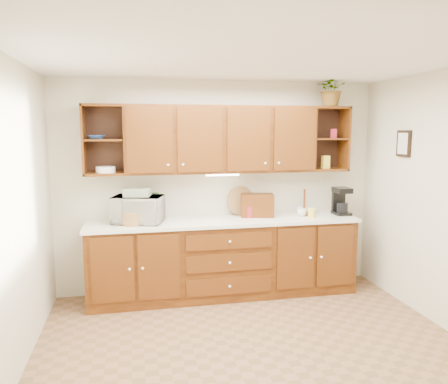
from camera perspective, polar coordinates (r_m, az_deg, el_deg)
name	(u,v)px	position (r m, az deg, el deg)	size (l,w,h in m)	color
floor	(256,353)	(4.23, 4.26, -20.21)	(4.00, 4.00, 0.00)	brown
ceiling	(260,57)	(3.77, 4.70, 17.17)	(4.00, 4.00, 0.00)	white
back_wall	(219,186)	(5.47, -0.64, 0.73)	(4.00, 4.00, 0.00)	beige
left_wall	(9,222)	(3.77, -26.27, -3.53)	(3.50, 3.50, 0.00)	beige
base_cabinets	(224,259)	(5.36, 0.00, -8.73)	(3.20, 0.60, 0.90)	#351506
countertop	(224,221)	(5.23, 0.02, -3.83)	(3.24, 0.64, 0.04)	silver
upper_cabinets	(222,139)	(5.27, -0.21, 6.91)	(3.20, 0.33, 0.80)	#351506
undercabinet_light	(223,175)	(5.24, -0.19, 2.27)	(0.40, 0.05, 0.03)	white
framed_picture	(404,144)	(5.40, 22.43, 5.88)	(0.03, 0.24, 0.30)	black
wicker_basket	(132,218)	(5.04, -11.87, -3.41)	(0.23, 0.23, 0.15)	#A07542
microwave	(138,209)	(5.12, -11.18, -2.25)	(0.56, 0.38, 0.31)	beige
towel_stack	(137,192)	(5.09, -11.24, -0.06)	(0.29, 0.21, 0.09)	#C8BB5E
wine_bottle	(156,206)	(5.28, -8.89, -1.84)	(0.08, 0.08, 0.32)	#113312
woven_tray	(241,214)	(5.53, 2.22, -2.89)	(0.37, 0.37, 0.02)	#A07542
bread_box	(257,205)	(5.42, 4.36, -1.72)	(0.40, 0.25, 0.28)	#351506
mug_tree	(304,211)	(5.60, 10.42, -2.44)	(0.29, 0.29, 0.33)	#351506
canister_red	(249,212)	(5.35, 3.32, -2.59)	(0.11, 0.11, 0.14)	maroon
canister_white	(251,210)	(5.37, 3.51, -2.34)	(0.08, 0.08, 0.18)	white
canister_yellow	(311,213)	(5.44, 11.35, -2.73)	(0.09, 0.09, 0.11)	yellow
coffee_maker	(341,201)	(5.72, 15.03, -1.19)	(0.19, 0.24, 0.34)	black
bowl_stack	(96,137)	(5.17, -16.34, 6.89)	(0.19, 0.19, 0.05)	navy
plate_stack	(106,170)	(5.17, -15.20, 2.85)	(0.22, 0.22, 0.07)	white
pantry_box_yellow	(326,162)	(5.68, 13.12, 3.83)	(0.09, 0.07, 0.16)	yellow
pantry_box_red	(334,134)	(5.70, 14.12, 7.41)	(0.08, 0.07, 0.11)	maroon
potted_plant	(331,89)	(5.66, 13.84, 12.96)	(0.39, 0.33, 0.43)	#999999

